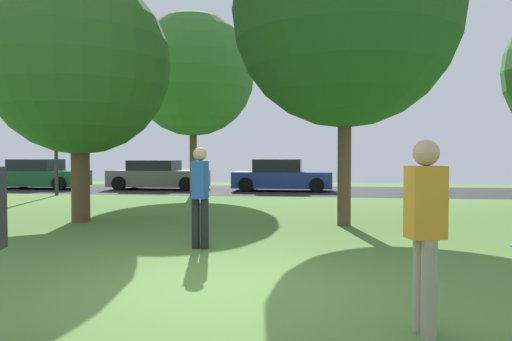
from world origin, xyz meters
TOP-DOWN VIEW (x-y plane):
  - ground_plane at (0.00, 0.00)m, footprint 44.00×44.00m
  - road_strip at (0.00, 16.00)m, footprint 44.00×6.40m
  - maple_tree_near at (-3.83, 12.78)m, footprint 4.83×4.83m
  - oak_tree_left at (1.73, 5.46)m, footprint 5.14×5.14m
  - birch_tree_lone at (-4.56, 5.21)m, footprint 4.34×4.34m
  - person_thrower at (2.16, -1.25)m, footprint 0.37×0.30m
  - person_walking at (-0.85, 2.34)m, footprint 0.30×0.33m
  - parked_car_green at (-12.18, 15.63)m, footprint 4.30×2.10m
  - parked_car_grey at (-6.38, 15.90)m, footprint 4.48×2.04m
  - parked_car_blue at (-0.60, 15.75)m, footprint 4.37×1.94m
  - street_lamp_post at (-9.29, 12.20)m, footprint 0.14×0.14m

SIDE VIEW (x-z plane):
  - ground_plane at x=0.00m, z-range 0.00..0.00m
  - road_strip at x=0.00m, z-range 0.00..0.01m
  - parked_car_grey at x=-6.38m, z-range -0.05..1.32m
  - parked_car_green at x=-12.18m, z-range -0.06..1.35m
  - parked_car_blue at x=-0.60m, z-range -0.06..1.36m
  - person_walking at x=-0.85m, z-range 0.10..1.85m
  - person_thrower at x=2.16m, z-range 0.10..1.86m
  - street_lamp_post at x=-9.29m, z-range 0.00..4.50m
  - birch_tree_lone at x=-4.56m, z-range 0.80..6.77m
  - maple_tree_near at x=-3.83m, z-range 1.18..8.37m
  - oak_tree_left at x=1.73m, z-range 1.11..8.49m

